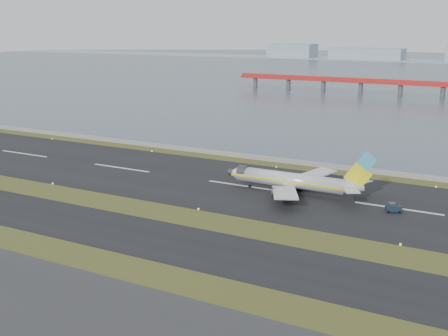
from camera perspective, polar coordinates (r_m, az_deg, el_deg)
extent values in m
plane|color=#364318|center=(122.41, -4.42, -5.26)|extent=(1000.00, 1000.00, 0.00)
cube|color=black|center=(113.14, -7.73, -6.99)|extent=(1000.00, 18.00, 0.10)
cube|color=black|center=(147.27, 1.89, -1.83)|extent=(1000.00, 45.00, 0.10)
cube|color=gray|center=(173.66, 6.31, 0.74)|extent=(1000.00, 2.50, 1.00)
cube|color=red|center=(351.01, 21.41, 7.82)|extent=(260.00, 5.00, 1.60)
cube|color=red|center=(350.88, 21.43, 8.06)|extent=(260.00, 0.40, 1.40)
cylinder|color=#4C4C51|center=(375.48, 6.56, 8.36)|extent=(2.80, 2.80, 7.00)
cylinder|color=#4C4C51|center=(351.47, 21.34, 7.09)|extent=(2.80, 2.80, 7.00)
cube|color=#99A7B4|center=(771.26, 6.95, 11.75)|extent=(60.00, 35.00, 18.00)
cube|color=#99A7B4|center=(740.53, 14.30, 11.18)|extent=(90.00, 35.00, 14.00)
cylinder|color=silver|center=(140.75, 6.69, -1.22)|extent=(28.00, 3.80, 3.80)
cone|color=silver|center=(146.97, 1.04, -0.46)|extent=(3.20, 3.80, 3.80)
cone|color=silver|center=(135.81, 13.05, -1.94)|extent=(5.00, 3.80, 3.80)
cube|color=yellow|center=(139.03, 6.40, -1.41)|extent=(31.00, 0.06, 0.45)
cube|color=yellow|center=(142.47, 6.98, -1.04)|extent=(31.00, 0.06, 0.45)
cube|color=silver|center=(132.56, 6.20, -2.49)|extent=(11.31, 15.89, 1.66)
cube|color=silver|center=(147.89, 8.70, -0.81)|extent=(11.31, 15.89, 1.66)
cylinder|color=#333337|center=(135.74, 5.92, -2.61)|extent=(4.20, 2.10, 2.10)
cylinder|color=#333337|center=(146.49, 7.73, -1.41)|extent=(4.20, 2.10, 2.10)
cube|color=yellow|center=(134.86, 13.45, -0.80)|extent=(6.80, 0.35, 6.85)
cube|color=#47A9CA|center=(133.52, 14.33, 0.64)|extent=(4.85, 0.37, 4.90)
cube|color=silver|center=(132.07, 12.75, -2.15)|extent=(5.64, 6.80, 0.22)
cube|color=silver|center=(139.15, 13.61, -1.37)|extent=(5.64, 6.80, 0.22)
cylinder|color=black|center=(145.80, 2.64, -1.84)|extent=(0.80, 0.28, 0.80)
cylinder|color=black|center=(138.54, 6.80, -2.75)|extent=(1.00, 0.38, 1.00)
cylinder|color=black|center=(143.55, 7.63, -2.17)|extent=(1.00, 0.38, 1.00)
cube|color=#122033|center=(131.93, 16.84, -3.94)|extent=(4.00, 3.11, 1.32)
cube|color=#333337|center=(131.59, 16.68, -3.58)|extent=(2.03, 2.09, 0.77)
cylinder|color=black|center=(131.09, 16.36, -4.30)|extent=(0.84, 0.58, 0.77)
cylinder|color=black|center=(132.74, 16.25, -4.06)|extent=(0.84, 0.58, 0.77)
cylinder|color=black|center=(131.50, 17.40, -4.32)|extent=(0.84, 0.58, 0.77)
cylinder|color=black|center=(133.15, 17.28, -4.09)|extent=(0.84, 0.58, 0.77)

